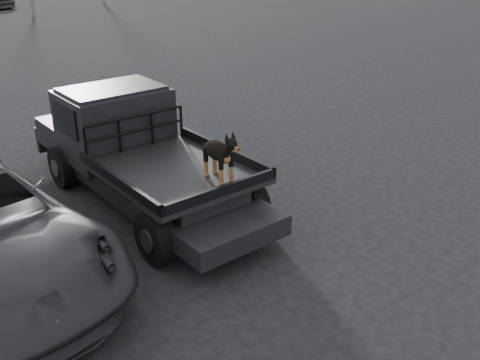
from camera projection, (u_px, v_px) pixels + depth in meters
ground at (203, 245)px, 7.82m from camera, size 120.00×120.00×0.00m
flatbed_ute at (146, 177)px, 8.92m from camera, size 2.00×5.40×0.92m
ute_cab at (114, 112)px, 9.22m from camera, size 1.72×1.30×0.88m
headache_rack at (136, 132)px, 8.76m from camera, size 1.80×0.08×0.55m
dog at (218, 155)px, 7.60m from camera, size 0.32×0.60×0.74m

